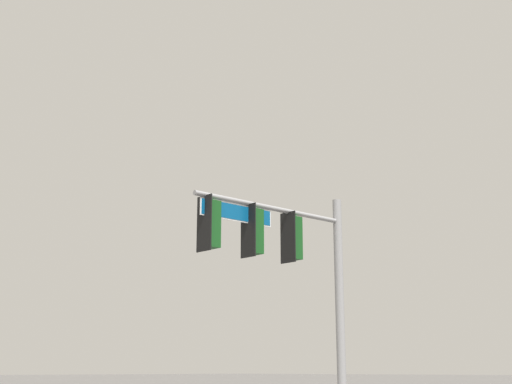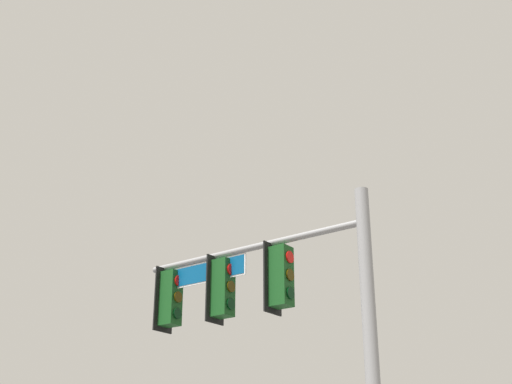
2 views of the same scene
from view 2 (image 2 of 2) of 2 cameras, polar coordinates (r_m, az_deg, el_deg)
The scene contains 1 object.
signal_pole_near at distance 12.84m, azimuth 1.22°, elevation -9.34°, with size 4.99×0.75×6.01m.
Camera 2 is at (-12.82, 3.56, 1.25)m, focal length 50.00 mm.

